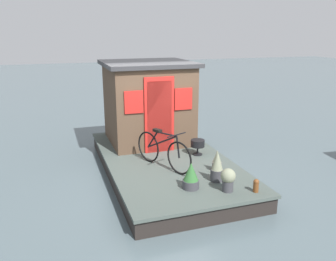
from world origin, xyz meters
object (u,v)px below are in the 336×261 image
(mooring_bollard, at_px, (256,185))
(potted_plant_thyme, at_px, (191,176))
(bicycle, at_px, (163,150))
(potted_plant_geranium, at_px, (217,161))
(charcoal_grill, at_px, (198,144))
(potted_plant_succulent, at_px, (217,167))
(potted_plant_rosemary, at_px, (228,179))
(houseboat_cabin, at_px, (148,102))

(mooring_bollard, bearing_deg, potted_plant_thyme, 63.69)
(bicycle, bearing_deg, potted_plant_geranium, -118.35)
(charcoal_grill, bearing_deg, mooring_bollard, -174.38)
(potted_plant_geranium, height_order, potted_plant_thyme, potted_plant_thyme)
(potted_plant_geranium, distance_m, charcoal_grill, 1.03)
(potted_plant_succulent, bearing_deg, potted_plant_thyme, 103.94)
(potted_plant_geranium, bearing_deg, bicycle, 61.65)
(potted_plant_geranium, height_order, mooring_bollard, potted_plant_geranium)
(bicycle, relative_size, charcoal_grill, 4.20)
(potted_plant_succulent, distance_m, potted_plant_rosemary, 0.48)
(charcoal_grill, distance_m, mooring_bollard, 2.17)
(charcoal_grill, bearing_deg, potted_plant_geranium, 179.31)
(charcoal_grill, relative_size, mooring_bollard, 1.46)
(bicycle, relative_size, potted_plant_thyme, 3.04)
(potted_plant_rosemary, xyz_separation_m, charcoal_grill, (1.96, -0.26, 0.02))
(potted_plant_thyme, bearing_deg, houseboat_cabin, -1.21)
(houseboat_cabin, relative_size, potted_plant_rosemary, 5.06)
(potted_plant_succulent, bearing_deg, potted_plant_geranium, -26.47)
(houseboat_cabin, bearing_deg, bicycle, 173.17)
(potted_plant_geranium, xyz_separation_m, potted_plant_succulent, (-0.45, 0.22, 0.07))
(charcoal_grill, height_order, mooring_bollard, charcoal_grill)
(charcoal_grill, bearing_deg, potted_plant_thyme, 152.70)
(houseboat_cabin, distance_m, potted_plant_succulent, 3.08)
(bicycle, height_order, potted_plant_succulent, bicycle)
(bicycle, distance_m, potted_plant_thyme, 1.16)
(bicycle, bearing_deg, potted_plant_rosemary, -152.78)
(potted_plant_geranium, xyz_separation_m, potted_plant_thyme, (-0.60, 0.83, 0.03))
(houseboat_cabin, bearing_deg, potted_plant_rosemary, -171.31)
(houseboat_cabin, bearing_deg, potted_plant_thyme, 178.79)
(houseboat_cabin, height_order, mooring_bollard, houseboat_cabin)
(bicycle, height_order, potted_plant_geranium, bicycle)
(houseboat_cabin, xyz_separation_m, charcoal_grill, (-1.45, -0.78, -0.78))
(potted_plant_geranium, distance_m, mooring_bollard, 1.15)
(potted_plant_succulent, relative_size, potted_plant_rosemary, 1.37)
(charcoal_grill, xyz_separation_m, mooring_bollard, (-2.16, -0.21, -0.13))
(mooring_bollard, bearing_deg, houseboat_cabin, 15.34)
(houseboat_cabin, xyz_separation_m, potted_plant_geranium, (-2.49, -0.77, -0.83))
(houseboat_cabin, distance_m, bicycle, 2.07)
(potted_plant_geranium, xyz_separation_m, mooring_bollard, (-1.12, -0.22, -0.08))
(potted_plant_geranium, xyz_separation_m, potted_plant_rosemary, (-0.93, 0.24, 0.03))
(potted_plant_geranium, relative_size, charcoal_grill, 1.24)
(potted_plant_rosemary, relative_size, mooring_bollard, 1.75)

